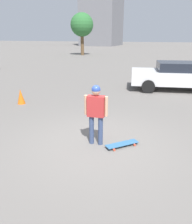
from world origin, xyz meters
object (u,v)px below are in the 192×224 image
object	(u,v)px
person	(96,109)
skateboard	(122,144)
car_parked_near	(175,75)
traffic_cone	(21,97)

from	to	relation	value
person	skateboard	size ratio (longest dim) A/B	1.97
skateboard	car_parked_near	xyz separation A→B (m)	(-7.12, 0.97, 0.70)
person	traffic_cone	xyz separation A→B (m)	(-2.27, -4.22, -0.65)
person	car_parked_near	xyz separation A→B (m)	(-7.22, 1.65, -0.20)
person	car_parked_near	size ratio (longest dim) A/B	0.34
skateboard	car_parked_near	size ratio (longest dim) A/B	0.17
skateboard	traffic_cone	size ratio (longest dim) A/B	1.30
person	skateboard	bearing A→B (deg)	1.85
person	traffic_cone	world-z (taller)	person
person	skateboard	distance (m)	1.13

